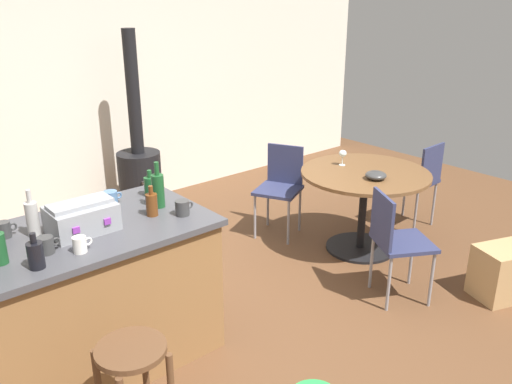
{
  "coord_description": "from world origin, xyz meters",
  "views": [
    {
      "loc": [
        -2.2,
        -2.29,
        2.25
      ],
      "look_at": [
        0.35,
        0.68,
        0.77
      ],
      "focal_mm": 37.36,
      "sensor_mm": 36.0,
      "label": 1
    }
  ],
  "objects_px": {
    "cup_0": "(183,208)",
    "wine_glass": "(343,154)",
    "wood_stove": "(140,174)",
    "folding_chair_left": "(281,183)",
    "cup_2": "(46,245)",
    "cardboard_box": "(503,272)",
    "bottle_2": "(158,190)",
    "bottle_6": "(152,204)",
    "cup_3": "(80,244)",
    "toolbox": "(82,217)",
    "wooden_stool": "(133,375)",
    "bottle_0": "(32,218)",
    "folding_chair_far": "(419,178)",
    "kitchen_island": "(94,297)",
    "bottle_5": "(150,186)",
    "cup_1": "(111,198)",
    "serving_bowl": "(376,175)",
    "bottle_1": "(36,255)",
    "dining_table": "(364,190)",
    "cup_4": "(5,230)",
    "folding_chair_near": "(395,238)"
  },
  "relations": [
    {
      "from": "bottle_6",
      "to": "cup_0",
      "type": "distance_m",
      "value": 0.19
    },
    {
      "from": "folding_chair_far",
      "to": "wood_stove",
      "type": "height_order",
      "value": "wood_stove"
    },
    {
      "from": "bottle_2",
      "to": "bottle_5",
      "type": "relative_size",
      "value": 1.66
    },
    {
      "from": "cup_4",
      "to": "wine_glass",
      "type": "xyz_separation_m",
      "value": [
        2.92,
        0.0,
        -0.12
      ]
    },
    {
      "from": "cup_0",
      "to": "wine_glass",
      "type": "height_order",
      "value": "cup_0"
    },
    {
      "from": "wine_glass",
      "to": "bottle_6",
      "type": "bearing_deg",
      "value": -172.8
    },
    {
      "from": "wooden_stool",
      "to": "dining_table",
      "type": "xyz_separation_m",
      "value": [
        2.71,
        0.75,
        0.1
      ]
    },
    {
      "from": "toolbox",
      "to": "serving_bowl",
      "type": "relative_size",
      "value": 2.07
    },
    {
      "from": "cardboard_box",
      "to": "bottle_6",
      "type": "bearing_deg",
      "value": 152.05
    },
    {
      "from": "folding_chair_left",
      "to": "cup_2",
      "type": "bearing_deg",
      "value": -161.26
    },
    {
      "from": "folding_chair_left",
      "to": "wood_stove",
      "type": "relative_size",
      "value": 0.45
    },
    {
      "from": "folding_chair_left",
      "to": "cup_2",
      "type": "distance_m",
      "value": 2.71
    },
    {
      "from": "wooden_stool",
      "to": "cardboard_box",
      "type": "distance_m",
      "value": 2.96
    },
    {
      "from": "cup_0",
      "to": "cup_1",
      "type": "height_order",
      "value": "cup_0"
    },
    {
      "from": "bottle_0",
      "to": "serving_bowl",
      "type": "relative_size",
      "value": 1.55
    },
    {
      "from": "toolbox",
      "to": "kitchen_island",
      "type": "bearing_deg",
      "value": 47.36
    },
    {
      "from": "cardboard_box",
      "to": "bottle_2",
      "type": "bearing_deg",
      "value": 149.07
    },
    {
      "from": "wood_stove",
      "to": "bottle_2",
      "type": "distance_m",
      "value": 2.12
    },
    {
      "from": "bottle_0",
      "to": "cup_4",
      "type": "distance_m",
      "value": 0.17
    },
    {
      "from": "folding_chair_far",
      "to": "wine_glass",
      "type": "xyz_separation_m",
      "value": [
        -0.83,
        0.3,
        0.34
      ]
    },
    {
      "from": "dining_table",
      "to": "wood_stove",
      "type": "relative_size",
      "value": 0.59
    },
    {
      "from": "wood_stove",
      "to": "cardboard_box",
      "type": "relative_size",
      "value": 4.56
    },
    {
      "from": "wood_stove",
      "to": "cup_0",
      "type": "height_order",
      "value": "wood_stove"
    },
    {
      "from": "cup_0",
      "to": "cup_4",
      "type": "relative_size",
      "value": 1.14
    },
    {
      "from": "bottle_5",
      "to": "cup_4",
      "type": "relative_size",
      "value": 1.67
    },
    {
      "from": "bottle_0",
      "to": "cardboard_box",
      "type": "xyz_separation_m",
      "value": [
        2.99,
        -1.42,
        -0.84
      ]
    },
    {
      "from": "dining_table",
      "to": "cup_3",
      "type": "relative_size",
      "value": 10.46
    },
    {
      "from": "cup_0",
      "to": "serving_bowl",
      "type": "xyz_separation_m",
      "value": [
        1.89,
        -0.06,
        -0.19
      ]
    },
    {
      "from": "bottle_5",
      "to": "serving_bowl",
      "type": "distance_m",
      "value": 1.95
    },
    {
      "from": "wine_glass",
      "to": "cup_3",
      "type": "bearing_deg",
      "value": -170.28
    },
    {
      "from": "toolbox",
      "to": "cup_0",
      "type": "height_order",
      "value": "toolbox"
    },
    {
      "from": "cup_0",
      "to": "cup_3",
      "type": "height_order",
      "value": "cup_0"
    },
    {
      "from": "wood_stove",
      "to": "cup_0",
      "type": "bearing_deg",
      "value": -111.28
    },
    {
      "from": "folding_chair_near",
      "to": "dining_table",
      "type": "bearing_deg",
      "value": 54.97
    },
    {
      "from": "wood_stove",
      "to": "cardboard_box",
      "type": "bearing_deg",
      "value": -66.77
    },
    {
      "from": "bottle_5",
      "to": "cup_1",
      "type": "distance_m",
      "value": 0.28
    },
    {
      "from": "bottle_0",
      "to": "bottle_6",
      "type": "distance_m",
      "value": 0.69
    },
    {
      "from": "bottle_1",
      "to": "cup_3",
      "type": "relative_size",
      "value": 1.77
    },
    {
      "from": "wooden_stool",
      "to": "cup_2",
      "type": "xyz_separation_m",
      "value": [
        -0.12,
        0.66,
        0.5
      ]
    },
    {
      "from": "cup_0",
      "to": "cup_2",
      "type": "distance_m",
      "value": 0.84
    },
    {
      "from": "cup_2",
      "to": "cup_4",
      "type": "relative_size",
      "value": 1.13
    },
    {
      "from": "dining_table",
      "to": "cardboard_box",
      "type": "height_order",
      "value": "dining_table"
    },
    {
      "from": "cup_3",
      "to": "toolbox",
      "type": "bearing_deg",
      "value": 63.82
    },
    {
      "from": "cup_4",
      "to": "cup_2",
      "type": "bearing_deg",
      "value": -72.91
    },
    {
      "from": "folding_chair_left",
      "to": "bottle_2",
      "type": "height_order",
      "value": "bottle_2"
    },
    {
      "from": "serving_bowl",
      "to": "bottle_1",
      "type": "bearing_deg",
      "value": -179.21
    },
    {
      "from": "cup_0",
      "to": "wine_glass",
      "type": "distance_m",
      "value": 2.02
    },
    {
      "from": "toolbox",
      "to": "cup_0",
      "type": "distance_m",
      "value": 0.6
    },
    {
      "from": "toolbox",
      "to": "cup_1",
      "type": "relative_size",
      "value": 2.96
    },
    {
      "from": "toolbox",
      "to": "cup_2",
      "type": "relative_size",
      "value": 3.02
    }
  ]
}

